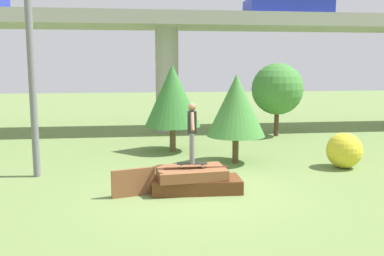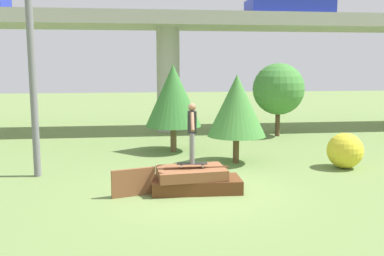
{
  "view_description": "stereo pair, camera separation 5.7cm",
  "coord_description": "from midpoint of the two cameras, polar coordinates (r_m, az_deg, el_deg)",
  "views": [
    {
      "loc": [
        -1.46,
        -10.46,
        3.2
      ],
      "look_at": [
        -0.1,
        0.02,
        1.64
      ],
      "focal_mm": 40.0,
      "sensor_mm": 36.0,
      "label": 1
    },
    {
      "loc": [
        -1.4,
        -10.47,
        3.2
      ],
      "look_at": [
        -0.1,
        0.02,
        1.64
      ],
      "focal_mm": 40.0,
      "sensor_mm": 36.0,
      "label": 2
    }
  ],
  "objects": [
    {
      "name": "ground_plane",
      "position": [
        11.03,
        0.41,
        -8.44
      ],
      "size": [
        80.0,
        80.0,
        0.0
      ],
      "primitive_type": "plane",
      "color": "olive"
    },
    {
      "name": "tree_behind_right",
      "position": [
        19.57,
        11.24,
        5.11
      ],
      "size": [
        2.3,
        2.3,
        3.28
      ],
      "color": "#4C3823",
      "rests_on": "ground_plane"
    },
    {
      "name": "scrap_pile",
      "position": [
        10.97,
        0.15,
        -6.95
      ],
      "size": [
        2.28,
        1.2,
        0.65
      ],
      "color": "#5B3319",
      "rests_on": "ground_plane"
    },
    {
      "name": "utility_pole",
      "position": [
        12.87,
        -20.89,
        10.41
      ],
      "size": [
        1.3,
        0.2,
        7.29
      ],
      "color": "slate",
      "rests_on": "ground_plane"
    },
    {
      "name": "skateboard",
      "position": [
        10.85,
        -0.15,
        -4.79
      ],
      "size": [
        0.79,
        0.27,
        0.09
      ],
      "color": "black",
      "rests_on": "scrap_pile"
    },
    {
      "name": "tree_behind_left",
      "position": [
        15.73,
        -2.73,
        4.34
      ],
      "size": [
        2.07,
        2.07,
        3.23
      ],
      "color": "brown",
      "rests_on": "ground_plane"
    },
    {
      "name": "highway_overpass",
      "position": [
        20.74,
        -3.48,
        12.88
      ],
      "size": [
        44.0,
        3.75,
        5.54
      ],
      "color": "#A8A59E",
      "rests_on": "ground_plane"
    },
    {
      "name": "bush_yellow_flowering",
      "position": [
        14.16,
        19.53,
        -2.84
      ],
      "size": [
        1.11,
        1.11,
        1.11
      ],
      "color": "gold",
      "rests_on": "ground_plane"
    },
    {
      "name": "skater",
      "position": [
        10.69,
        -0.15,
        -0.17
      ],
      "size": [
        0.24,
        1.04,
        1.52
      ],
      "color": "slate",
      "rests_on": "skateboard"
    },
    {
      "name": "tree_mid_back",
      "position": [
        13.91,
        5.79,
        3.0
      ],
      "size": [
        1.9,
        1.9,
        2.9
      ],
      "color": "brown",
      "rests_on": "ground_plane"
    },
    {
      "name": "car_on_overpass_left",
      "position": [
        21.56,
        12.46,
        15.87
      ],
      "size": [
        3.98,
        1.71,
        1.29
      ],
      "color": "#1E2D9E",
      "rests_on": "highway_overpass"
    },
    {
      "name": "scrap_plank_loose",
      "position": [
        10.66,
        -7.94,
        -7.2
      ],
      "size": [
        1.08,
        0.39,
        0.69
      ],
      "color": "brown",
      "rests_on": "ground_plane"
    }
  ]
}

